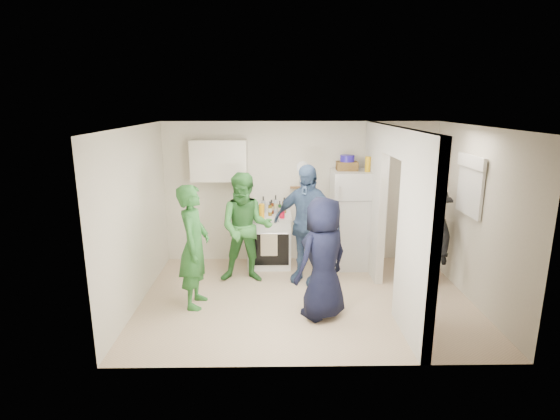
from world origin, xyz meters
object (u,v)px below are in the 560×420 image
object	(u,v)px
person_green_center	(246,228)
person_navy	(323,258)
person_denim	(306,224)
stove	(269,240)
yellow_cup_stack_top	(368,164)
person_green_left	(194,247)
wicker_basket	(347,166)
person_nook	(430,236)
fridge	(351,219)
blue_bowl	(347,158)

from	to	relation	value
person_green_center	person_navy	distance (m)	1.64
person_green_center	person_denim	distance (m)	0.95
stove	person_denim	world-z (taller)	person_denim
yellow_cup_stack_top	person_green_left	xyz separation A→B (m)	(-2.67, -1.40, -0.95)
person_green_left	person_denim	world-z (taller)	person_denim
wicker_basket	person_nook	bearing A→B (deg)	-35.42
wicker_basket	person_green_left	xyz separation A→B (m)	(-2.35, -1.55, -0.90)
person_denim	person_navy	size ratio (longest dim) A/B	1.15
wicker_basket	stove	bearing A→B (deg)	-179.13
yellow_cup_stack_top	person_nook	distance (m)	1.52
fridge	wicker_basket	distance (m)	0.93
fridge	person_green_left	world-z (taller)	person_green_left
fridge	person_green_left	xyz separation A→B (m)	(-2.45, -1.50, 0.03)
stove	person_navy	xyz separation A→B (m)	(0.72, -1.90, 0.36)
wicker_basket	person_navy	size ratio (longest dim) A/B	0.21
wicker_basket	person_navy	world-z (taller)	wicker_basket
fridge	person_navy	xyz separation A→B (m)	(-0.70, -1.87, -0.02)
fridge	stove	bearing A→B (deg)	178.79
wicker_basket	person_green_center	size ratio (longest dim) A/B	0.20
blue_bowl	fridge	bearing A→B (deg)	-26.57
blue_bowl	person_green_left	bearing A→B (deg)	-146.53
yellow_cup_stack_top	person_denim	bearing A→B (deg)	-151.99
blue_bowl	person_green_center	bearing A→B (deg)	-157.59
wicker_basket	person_green_left	world-z (taller)	wicker_basket
yellow_cup_stack_top	person_navy	bearing A→B (deg)	-117.40
person_green_center	person_green_left	bearing A→B (deg)	-126.80
fridge	person_green_left	size ratio (longest dim) A/B	0.97
blue_bowl	person_nook	world-z (taller)	blue_bowl
blue_bowl	yellow_cup_stack_top	bearing A→B (deg)	-25.11
yellow_cup_stack_top	person_navy	world-z (taller)	yellow_cup_stack_top
person_green_center	person_navy	size ratio (longest dim) A/B	1.07
stove	person_green_left	xyz separation A→B (m)	(-1.03, -1.53, 0.41)
stove	fridge	size ratio (longest dim) A/B	0.54
yellow_cup_stack_top	fridge	bearing A→B (deg)	155.56
wicker_basket	yellow_cup_stack_top	bearing A→B (deg)	-25.11
fridge	yellow_cup_stack_top	xyz separation A→B (m)	(0.22, -0.10, 0.97)
wicker_basket	person_green_center	bearing A→B (deg)	-157.59
yellow_cup_stack_top	person_green_center	xyz separation A→B (m)	(-2.00, -0.54, -0.93)
fridge	yellow_cup_stack_top	size ratio (longest dim) A/B	6.77
person_green_center	person_nook	size ratio (longest dim) A/B	1.11
blue_bowl	yellow_cup_stack_top	distance (m)	0.36
fridge	person_green_center	size ratio (longest dim) A/B	0.96
person_green_center	person_denim	xyz separation A→B (m)	(0.95, -0.02, 0.07)
stove	yellow_cup_stack_top	world-z (taller)	yellow_cup_stack_top
person_denim	person_navy	world-z (taller)	person_denim
yellow_cup_stack_top	person_green_left	world-z (taller)	yellow_cup_stack_top
person_green_left	person_denim	bearing A→B (deg)	-58.84
stove	person_nook	size ratio (longest dim) A/B	0.58
yellow_cup_stack_top	person_nook	bearing A→B (deg)	-38.65
wicker_basket	person_green_left	size ratio (longest dim) A/B	0.20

